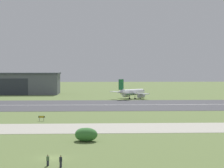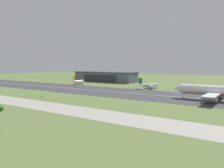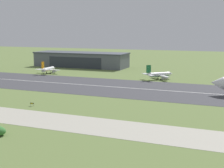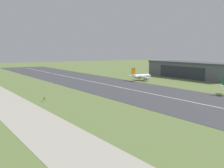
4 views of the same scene
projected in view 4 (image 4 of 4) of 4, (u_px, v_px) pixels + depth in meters
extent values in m
plane|color=olive|center=(54.00, 103.00, 127.60)|extent=(734.25, 734.25, 0.00)
cube|color=#3D3D42|center=(152.00, 94.00, 153.06)|extent=(494.25, 51.12, 0.06)
cube|color=silver|center=(152.00, 94.00, 153.06)|extent=(444.82, 0.70, 0.01)
cube|color=#A8A393|center=(13.00, 107.00, 119.35)|extent=(370.69, 17.53, 0.05)
cube|color=slate|center=(192.00, 70.00, 235.71)|extent=(78.06, 22.84, 11.22)
cube|color=#424751|center=(193.00, 62.00, 235.01)|extent=(79.06, 23.84, 0.90)
cube|color=#2D333D|center=(181.00, 72.00, 230.06)|extent=(46.84, 0.12, 8.98)
cylinder|color=white|center=(142.00, 76.00, 215.52)|extent=(2.72, 11.72, 2.68)
cone|color=white|center=(150.00, 76.00, 219.10)|extent=(2.69, 2.42, 2.68)
cone|color=white|center=(133.00, 76.00, 211.68)|extent=(2.42, 3.23, 2.42)
cube|color=black|center=(148.00, 75.00, 218.36)|extent=(2.28, 1.11, 0.44)
cube|color=orange|center=(142.00, 77.00, 215.60)|extent=(2.58, 10.55, 0.20)
cube|color=white|center=(146.00, 77.00, 211.41)|extent=(7.34, 2.10, 0.40)
cylinder|color=#A8A8B2|center=(146.00, 79.00, 212.25)|extent=(1.67, 3.49, 1.66)
cube|color=white|center=(138.00, 76.00, 219.97)|extent=(7.34, 2.10, 0.40)
cylinder|color=#A8A8B2|center=(139.00, 78.00, 219.80)|extent=(1.67, 3.49, 1.66)
cube|color=orange|center=(133.00, 71.00, 211.56)|extent=(0.29, 2.92, 4.56)
cube|color=white|center=(136.00, 76.00, 208.83)|extent=(4.11, 2.57, 0.24)
cube|color=white|center=(130.00, 76.00, 214.63)|extent=(4.11, 2.57, 0.24)
cylinder|color=black|center=(147.00, 79.00, 218.13)|extent=(0.24, 0.24, 1.80)
cylinder|color=black|center=(147.00, 80.00, 218.21)|extent=(0.84, 0.84, 0.44)
cylinder|color=black|center=(143.00, 79.00, 214.26)|extent=(0.24, 0.24, 1.80)
cylinder|color=black|center=(143.00, 80.00, 214.34)|extent=(0.84, 0.84, 0.44)
cylinder|color=black|center=(140.00, 79.00, 217.02)|extent=(0.24, 0.24, 1.80)
cylinder|color=black|center=(140.00, 80.00, 217.09)|extent=(0.84, 0.84, 0.44)
cone|color=white|center=(224.00, 87.00, 150.77)|extent=(4.22, 4.18, 2.55)
cube|color=white|center=(224.00, 86.00, 154.16)|extent=(4.93, 5.01, 0.24)
cylinder|color=#B7B7BC|center=(52.00, 84.00, 174.05)|extent=(0.14, 0.14, 5.06)
cone|color=orange|center=(50.00, 80.00, 174.56)|extent=(2.58, 1.69, 0.60)
cylinder|color=#4C4C51|center=(44.00, 100.00, 133.43)|extent=(0.10, 0.10, 0.91)
cylinder|color=#4C4C51|center=(45.00, 100.00, 132.43)|extent=(0.10, 0.10, 0.91)
cube|color=black|center=(44.00, 98.00, 132.85)|extent=(1.66, 0.12, 0.50)
cube|color=yellow|center=(44.00, 98.00, 132.82)|extent=(1.26, 0.02, 0.30)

